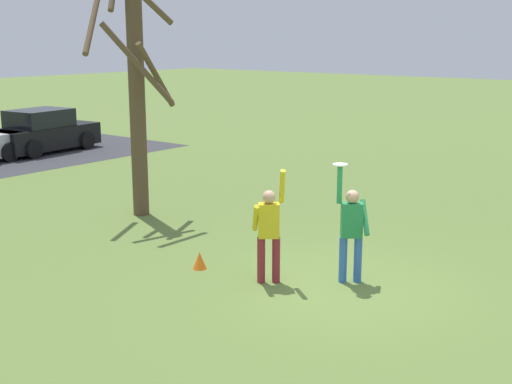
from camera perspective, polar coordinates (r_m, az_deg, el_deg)
ground_plane at (r=11.92m, az=7.00°, el=-7.83°), size 120.00×120.00×0.00m
person_catcher at (r=11.85m, az=8.00°, el=-2.99°), size 0.54×0.58×2.08m
person_defender at (r=11.71m, az=1.08°, el=-3.06°), size 0.64×0.66×2.05m
frisbee_disc at (r=11.57m, az=7.06°, el=2.29°), size 0.25×0.25×0.02m
parked_car_black at (r=26.63m, az=-17.43°, el=4.79°), size 4.27×2.38×1.59m
bare_tree_tall at (r=16.19m, az=-10.06°, el=8.67°), size 2.11×2.52×5.80m
field_cone_orange at (r=12.68m, az=-4.74°, el=-5.73°), size 0.26×0.26×0.32m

